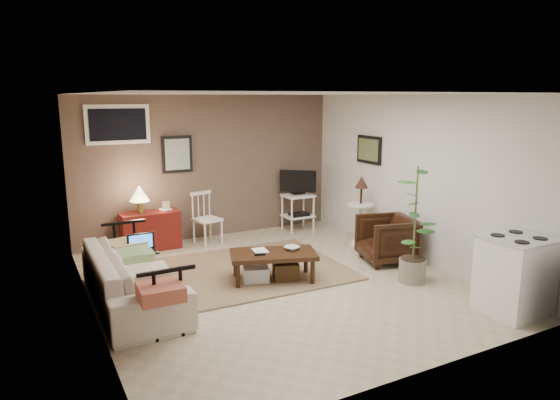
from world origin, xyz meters
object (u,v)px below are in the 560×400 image
red_console (150,227)px  stove (515,275)px  coffee_table (273,264)px  sofa (132,268)px  spindle_chair (207,220)px  potted_plant (415,221)px  side_table (361,203)px  armchair (387,237)px  tv_stand (298,199)px

red_console → stove: 5.21m
coffee_table → sofa: sofa is taller
sofa → spindle_chair: (1.60, 1.92, -0.03)m
stove → potted_plant: bearing=105.3°
sofa → potted_plant: 3.52m
side_table → stove: size_ratio=1.28×
spindle_chair → side_table: side_table is taller
spindle_chair → side_table: 2.52m
spindle_chair → side_table: (2.16, -1.25, 0.30)m
spindle_chair → potted_plant: bearing=-59.1°
red_console → side_table: (3.08, -1.35, 0.34)m
armchair → potted_plant: bearing=-1.9°
side_table → red_console: bearing=156.3°
coffee_table → potted_plant: potted_plant is taller
red_console → spindle_chair: red_console is taller
tv_stand → side_table: bearing=-70.8°
side_table → armchair: size_ratio=1.53×
sofa → spindle_chair: 2.50m
coffee_table → side_table: size_ratio=1.08×
coffee_table → sofa: size_ratio=0.56×
spindle_chair → stove: size_ratio=0.96×
spindle_chair → tv_stand: 1.73m
sofa → tv_stand: tv_stand is taller
spindle_chair → stove: stove is taller
red_console → potted_plant: size_ratio=0.67×
spindle_chair → potted_plant: size_ratio=0.55×
armchair → stove: stove is taller
side_table → sofa: bearing=-169.9°
coffee_table → spindle_chair: spindle_chair is taller
stove → tv_stand: bearing=95.0°
tv_stand → side_table: (0.44, -1.25, 0.12)m
potted_plant → spindle_chair: bearing=120.9°
coffee_table → potted_plant: bearing=-28.2°
red_console → spindle_chair: 0.92m
red_console → stove: (3.00, -4.26, 0.08)m
sofa → armchair: size_ratio=2.94×
coffee_table → tv_stand: 2.62m
red_console → armchair: size_ratio=1.40×
sofa → side_table: size_ratio=1.93×
tv_stand → stove: size_ratio=1.24×
coffee_table → spindle_chair: 2.08m
sofa → spindle_chair: sofa is taller
coffee_table → potted_plant: size_ratio=0.79×
sofa → stove: size_ratio=2.47×
spindle_chair → tv_stand: (1.72, 0.00, 0.18)m
coffee_table → armchair: armchair is taller
sofa → armchair: 3.59m
side_table → stove: (-0.07, -2.91, -0.26)m
spindle_chair → side_table: size_ratio=0.75×
sofa → potted_plant: size_ratio=1.41×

